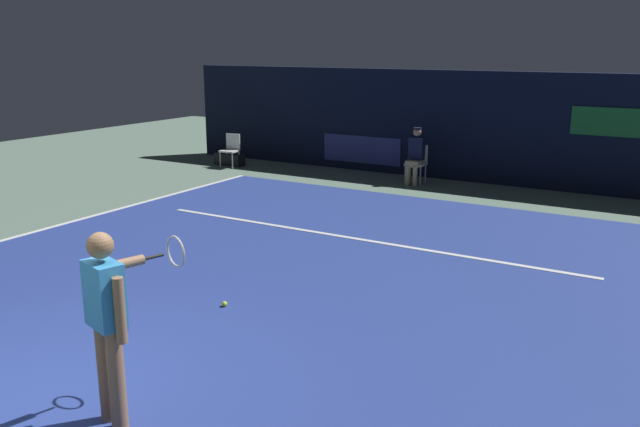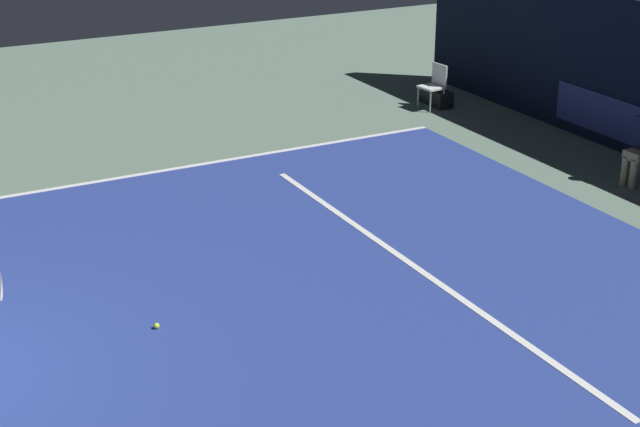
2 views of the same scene
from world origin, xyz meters
The scene contains 7 objects.
ground_plane centered at (0.00, 4.34, 0.00)m, with size 31.27×31.27×0.00m, color slate.
court_surface centered at (0.00, 4.34, 0.01)m, with size 10.09×10.67×0.01m, color navy.
line_sideline_right centered at (-5.00, 4.34, 0.01)m, with size 0.10×10.67×0.01m, color white.
line_service centered at (0.00, 6.20, 0.01)m, with size 7.87×0.10×0.01m, color white.
courtside_chair_near centered at (-6.02, 10.56, 0.50)m, with size 0.48×0.46×0.88m.
tennis_ball centered at (0.01, 2.72, 0.05)m, with size 0.07×0.07×0.07m, color #CCE033.
equipment_bag centered at (-6.23, 10.75, 0.16)m, with size 0.84×0.32×0.32m, color black.
Camera 2 is at (9.45, -0.17, 5.41)m, focal length 54.59 mm.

